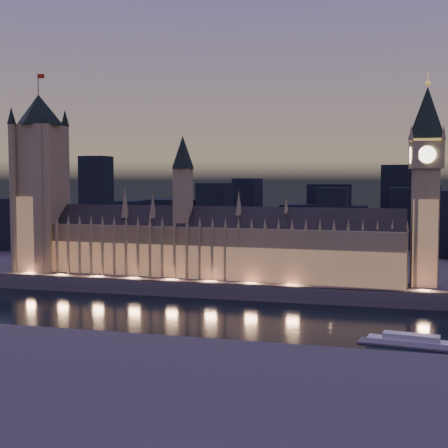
% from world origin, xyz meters
% --- Properties ---
extents(ground_plane, '(2000.00, 2000.00, 0.00)m').
position_xyz_m(ground_plane, '(0.00, 0.00, 0.00)').
color(ground_plane, black).
rests_on(ground_plane, ground).
extents(north_bank, '(2000.00, 960.00, 8.00)m').
position_xyz_m(north_bank, '(0.00, 520.00, 4.00)').
color(north_bank, '#3B3744').
rests_on(north_bank, ground).
extents(embankment_wall, '(2000.00, 2.50, 8.00)m').
position_xyz_m(embankment_wall, '(0.00, 41.00, 4.00)').
color(embankment_wall, '#484C4C').
rests_on(embankment_wall, ground).
extents(palace_of_westminster, '(202.00, 30.19, 78.00)m').
position_xyz_m(palace_of_westminster, '(-1.48, 61.74, 26.37)').
color(palace_of_westminster, '#917A56').
rests_on(palace_of_westminster, north_bank).
extents(victoria_tower, '(31.68, 31.68, 115.78)m').
position_xyz_m(victoria_tower, '(-110.00, 61.92, 65.34)').
color(victoria_tower, '#917A56').
rests_on(victoria_tower, north_bank).
extents(elizabeth_tower, '(18.00, 18.00, 106.45)m').
position_xyz_m(elizabeth_tower, '(108.00, 61.92, 67.30)').
color(elizabeth_tower, '#917A56').
rests_on(elizabeth_tower, north_bank).
extents(river_boat, '(39.22, 14.16, 4.50)m').
position_xyz_m(river_boat, '(99.74, -28.96, 1.56)').
color(river_boat, '#484C4C').
rests_on(river_boat, ground).
extents(city_backdrop, '(480.18, 215.63, 77.37)m').
position_xyz_m(city_backdrop, '(35.41, 246.40, 30.07)').
color(city_backdrop, black).
rests_on(city_backdrop, north_bank).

